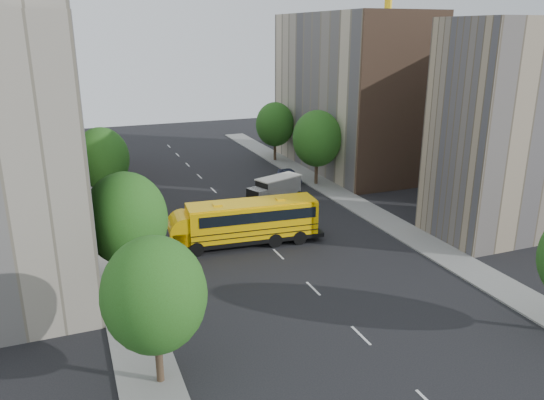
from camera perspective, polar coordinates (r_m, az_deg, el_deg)
ground at (r=41.72m, az=-0.36°, el=-4.83°), size 120.00×120.00×0.00m
sidewalk_left at (r=43.97m, az=-16.96°, el=-4.34°), size 3.00×80.00×0.12m
sidewalk_right at (r=50.76m, az=9.74°, el=-0.84°), size 3.00×80.00×0.12m
lane_markings at (r=50.58m, az=-4.48°, el=-0.76°), size 0.15×64.00×0.01m
building_left_cream at (r=42.52m, az=-27.11°, el=7.69°), size 10.00×26.00×20.00m
building_left_redbrick at (r=64.73m, az=-25.20°, el=7.63°), size 10.00×15.00×13.00m
building_right_near at (r=45.44m, az=23.69°, el=6.74°), size 10.00×7.00×17.00m
building_right_far at (r=64.78m, az=8.23°, el=11.36°), size 10.00×22.00×18.00m
building_right_sidewall at (r=55.57m, az=13.91°, el=9.99°), size 10.10×0.30×18.00m
street_tree_0 at (r=24.86m, az=-12.54°, el=-9.95°), size 4.80×4.80×7.41m
street_tree_1 at (r=33.90m, az=-15.42°, el=-1.97°), size 5.12×5.12×7.90m
street_tree_2 at (r=51.23m, az=-17.84°, el=4.27°), size 4.99×4.99×7.71m
street_tree_4 at (r=56.86m, az=4.87°, el=6.59°), size 5.25×5.25×8.10m
street_tree_5 at (r=67.70m, az=0.32°, el=8.13°), size 4.86×4.86×7.51m
school_bus at (r=41.13m, az=-3.26°, el=-2.26°), size 12.68×3.96×3.52m
safari_truck at (r=51.61m, az=0.35°, el=1.18°), size 6.06×3.87×2.45m
parked_car_0 at (r=34.74m, az=-10.99°, el=-8.66°), size 2.04×4.56×1.52m
parked_car_1 at (r=47.15m, az=-14.16°, el=-1.78°), size 1.48×4.20×1.38m
parked_car_2 at (r=62.52m, az=-16.99°, el=2.85°), size 3.06×5.76×1.54m
parked_car_4 at (r=58.93m, az=1.88°, el=2.66°), size 1.67×4.05×1.37m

